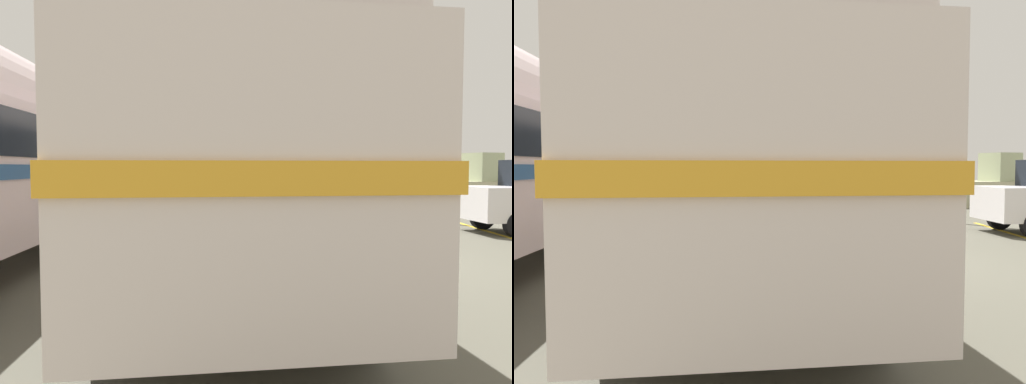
{
  "view_description": "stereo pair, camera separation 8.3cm",
  "coord_description": "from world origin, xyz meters",
  "views": [
    {
      "loc": [
        -1.38,
        -8.75,
        1.69
      ],
      "look_at": [
        -1.59,
        -0.81,
        1.28
      ],
      "focal_mm": 33.53,
      "sensor_mm": 36.0,
      "label": 1
    },
    {
      "loc": [
        -1.29,
        -8.75,
        1.69
      ],
      "look_at": [
        -1.59,
        -0.81,
        1.28
      ],
      "focal_mm": 33.53,
      "sensor_mm": 36.0,
      "label": 2
    }
  ],
  "objects": [
    {
      "name": "lamp_post",
      "position": [
        2.69,
        6.7,
        3.22
      ],
      "size": [
        0.57,
        0.76,
        5.64
      ],
      "color": "#5B5B60",
      "rests_on": "ground"
    },
    {
      "name": "vintage_coach",
      "position": [
        -2.1,
        -1.92,
        2.05
      ],
      "size": [
        3.81,
        8.86,
        3.7
      ],
      "rotation": [
        0.0,
        0.0,
        0.16
      ],
      "color": "black",
      "rests_on": "ground"
    },
    {
      "name": "breakwater",
      "position": [
        -0.09,
        11.79,
        0.68
      ],
      "size": [
        31.36,
        2.19,
        2.5
      ],
      "color": "#B6B490",
      "rests_on": "ground"
    },
    {
      "name": "ground",
      "position": [
        0.0,
        0.0,
        0.01
      ],
      "size": [
        32.0,
        26.0,
        0.02
      ],
      "color": "#575548"
    }
  ]
}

